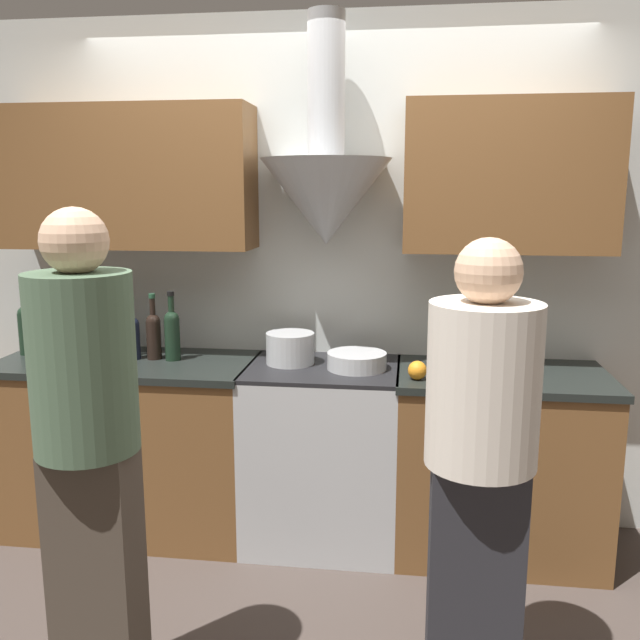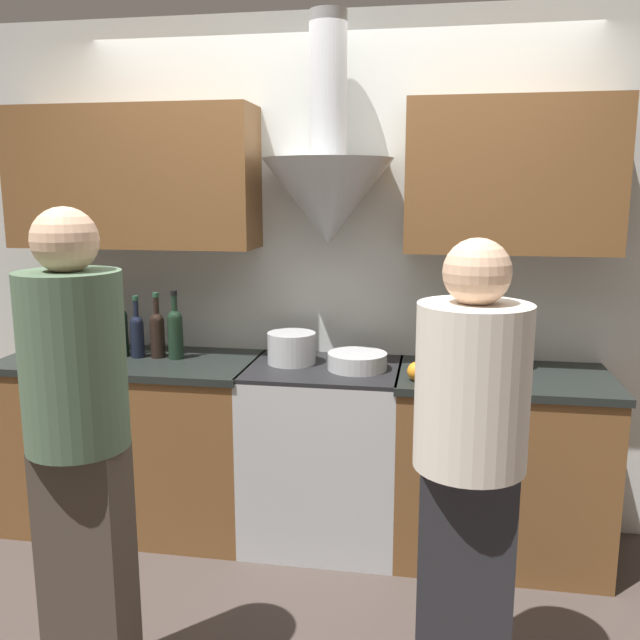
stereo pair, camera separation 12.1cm
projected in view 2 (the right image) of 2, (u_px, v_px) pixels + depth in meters
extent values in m
plane|color=#423833|center=(311.00, 574.00, 3.12)|extent=(12.00, 12.00, 0.00)
cube|color=silver|center=(334.00, 276.00, 3.53)|extent=(8.40, 0.06, 2.60)
cone|color=#B7BABC|center=(328.00, 202.00, 3.26)|extent=(0.63, 0.63, 0.41)
cylinder|color=#B7BABC|center=(328.00, 86.00, 3.16)|extent=(0.18, 0.18, 0.66)
cube|color=brown|center=(133.00, 178.00, 3.43)|extent=(1.27, 0.32, 0.70)
cube|color=brown|center=(512.00, 177.00, 3.12)|extent=(0.96, 0.32, 0.70)
cube|color=brown|center=(134.00, 444.00, 3.54)|extent=(1.27, 0.60, 0.86)
cube|color=black|center=(130.00, 361.00, 3.46)|extent=(1.29, 0.62, 0.03)
cube|color=brown|center=(500.00, 469.00, 3.23)|extent=(0.96, 0.60, 0.86)
cube|color=black|center=(504.00, 378.00, 3.15)|extent=(0.99, 0.62, 0.03)
cube|color=#B7BABC|center=(323.00, 456.00, 3.37)|extent=(0.74, 0.60, 0.88)
cube|color=black|center=(313.00, 487.00, 3.09)|extent=(0.52, 0.01, 0.39)
cube|color=black|center=(323.00, 369.00, 3.29)|extent=(0.74, 0.60, 0.02)
cube|color=#B7BABC|center=(332.00, 367.00, 3.56)|extent=(0.74, 0.06, 0.10)
cylinder|color=black|center=(34.00, 331.00, 3.58)|extent=(0.08, 0.08, 0.22)
sphere|color=black|center=(32.00, 311.00, 3.56)|extent=(0.07, 0.07, 0.07)
cylinder|color=black|center=(31.00, 298.00, 3.54)|extent=(0.03, 0.03, 0.11)
cylinder|color=black|center=(30.00, 286.00, 3.53)|extent=(0.03, 0.03, 0.02)
cylinder|color=black|center=(50.00, 335.00, 3.54)|extent=(0.07, 0.07, 0.20)
sphere|color=black|center=(49.00, 316.00, 3.52)|extent=(0.07, 0.07, 0.07)
cylinder|color=black|center=(48.00, 304.00, 3.51)|extent=(0.03, 0.03, 0.10)
cylinder|color=#234C33|center=(47.00, 292.00, 3.50)|extent=(0.03, 0.03, 0.02)
cylinder|color=black|center=(69.00, 334.00, 3.53)|extent=(0.08, 0.08, 0.22)
sphere|color=black|center=(68.00, 313.00, 3.51)|extent=(0.07, 0.07, 0.07)
cylinder|color=black|center=(67.00, 301.00, 3.49)|extent=(0.03, 0.03, 0.09)
cylinder|color=black|center=(66.00, 291.00, 3.48)|extent=(0.03, 0.03, 0.02)
cylinder|color=black|center=(87.00, 336.00, 3.50)|extent=(0.08, 0.08, 0.20)
sphere|color=black|center=(85.00, 318.00, 3.48)|extent=(0.08, 0.08, 0.08)
cylinder|color=black|center=(85.00, 306.00, 3.47)|extent=(0.03, 0.03, 0.09)
cylinder|color=#234C33|center=(84.00, 296.00, 3.46)|extent=(0.03, 0.03, 0.02)
cylinder|color=black|center=(107.00, 337.00, 3.50)|extent=(0.07, 0.07, 0.19)
sphere|color=black|center=(106.00, 319.00, 3.48)|extent=(0.07, 0.07, 0.07)
cylinder|color=black|center=(105.00, 307.00, 3.47)|extent=(0.03, 0.03, 0.09)
cylinder|color=maroon|center=(105.00, 296.00, 3.46)|extent=(0.03, 0.03, 0.02)
cylinder|color=black|center=(121.00, 336.00, 3.48)|extent=(0.08, 0.08, 0.21)
sphere|color=black|center=(120.00, 316.00, 3.46)|extent=(0.07, 0.07, 0.07)
cylinder|color=black|center=(119.00, 304.00, 3.44)|extent=(0.03, 0.03, 0.09)
cylinder|color=#234C33|center=(118.00, 293.00, 3.43)|extent=(0.03, 0.03, 0.02)
cylinder|color=black|center=(137.00, 340.00, 3.46)|extent=(0.07, 0.07, 0.18)
sphere|color=black|center=(136.00, 322.00, 3.44)|extent=(0.07, 0.07, 0.07)
cylinder|color=black|center=(136.00, 310.00, 3.43)|extent=(0.03, 0.03, 0.10)
cylinder|color=#234C33|center=(135.00, 298.00, 3.41)|extent=(0.03, 0.03, 0.02)
cylinder|color=black|center=(158.00, 339.00, 3.45)|extent=(0.07, 0.07, 0.19)
sphere|color=black|center=(157.00, 320.00, 3.44)|extent=(0.07, 0.07, 0.07)
cylinder|color=black|center=(156.00, 307.00, 3.42)|extent=(0.03, 0.03, 0.10)
cylinder|color=#234C33|center=(156.00, 295.00, 3.41)|extent=(0.03, 0.03, 0.02)
cylinder|color=black|center=(176.00, 338.00, 3.43)|extent=(0.08, 0.08, 0.21)
sphere|color=black|center=(175.00, 317.00, 3.41)|extent=(0.07, 0.07, 0.07)
cylinder|color=black|center=(174.00, 304.00, 3.39)|extent=(0.03, 0.03, 0.10)
cylinder|color=black|center=(174.00, 293.00, 3.38)|extent=(0.03, 0.03, 0.02)
cylinder|color=#B7BABC|center=(292.00, 348.00, 3.34)|extent=(0.24, 0.24, 0.15)
cylinder|color=#B7BABC|center=(357.00, 361.00, 3.23)|extent=(0.28, 0.28, 0.08)
sphere|color=orange|center=(417.00, 371.00, 3.04)|extent=(0.09, 0.09, 0.09)
cylinder|color=#B7BABC|center=(515.00, 357.00, 3.26)|extent=(0.16, 0.16, 0.11)
cube|color=#473D33|center=(89.00, 576.00, 2.28)|extent=(0.28, 0.18, 0.92)
cylinder|color=#4C664C|center=(73.00, 361.00, 2.14)|extent=(0.33, 0.33, 0.57)
sphere|color=#E0B28E|center=(65.00, 240.00, 2.06)|extent=(0.21, 0.21, 0.21)
cube|color=#28282D|center=(463.00, 587.00, 2.27)|extent=(0.31, 0.20, 0.86)
cylinder|color=silver|center=(472.00, 387.00, 2.14)|extent=(0.36, 0.36, 0.53)
sphere|color=#E0B28E|center=(477.00, 272.00, 2.07)|extent=(0.21, 0.21, 0.21)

